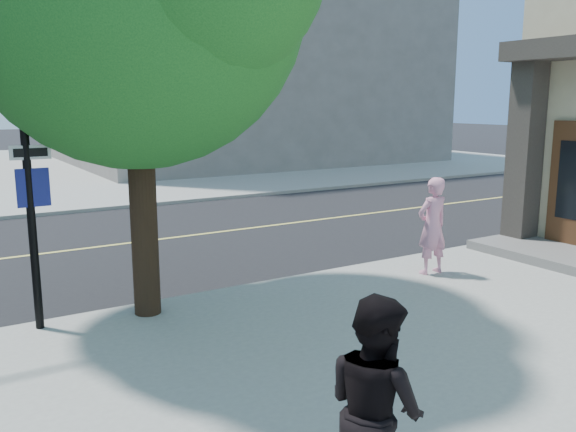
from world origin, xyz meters
TOP-DOWN VIEW (x-y plane):
  - ground at (0.00, 0.00)m, footprint 140.00×140.00m
  - road_ew at (0.00, 4.50)m, footprint 140.00×9.00m
  - sidewalk_ne at (13.50, 21.50)m, footprint 29.00×25.00m
  - filler_ne at (14.00, 22.00)m, footprint 18.00×16.00m
  - man_on_phone at (6.38, -1.17)m, footprint 0.65×0.43m
  - pedestrian at (1.30, -5.67)m, footprint 0.67×0.86m

SIDE VIEW (x-z plane):
  - ground at x=0.00m, z-range 0.00..0.00m
  - road_ew at x=0.00m, z-range 0.00..0.01m
  - sidewalk_ne at x=13.50m, z-range 0.00..0.12m
  - pedestrian at x=1.30m, z-range 0.12..1.86m
  - man_on_phone at x=6.38m, z-range 0.12..1.88m
  - filler_ne at x=14.00m, z-range 0.12..14.12m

